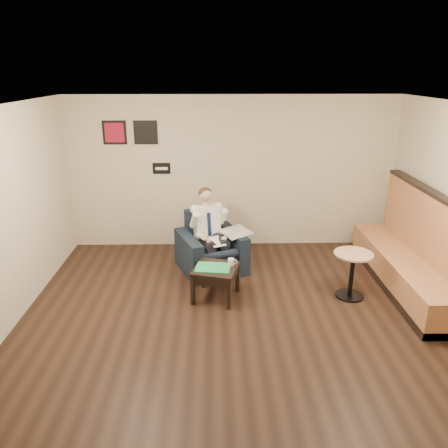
{
  "coord_description": "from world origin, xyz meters",
  "views": [
    {
      "loc": [
        -0.34,
        -4.88,
        3.21
      ],
      "look_at": [
        -0.2,
        1.2,
        1.05
      ],
      "focal_mm": 35.0,
      "sensor_mm": 36.0,
      "label": 1
    }
  ],
  "objects_px": {
    "armchair": "(211,243)",
    "coffee_mug": "(231,262)",
    "green_folder": "(213,267)",
    "cafe_table": "(351,275)",
    "side_table": "(216,283)",
    "smartphone": "(222,263)",
    "banquette": "(408,242)",
    "seated_man": "(214,235)"
  },
  "relations": [
    {
      "from": "armchair",
      "to": "coffee_mug",
      "type": "distance_m",
      "value": 0.97
    },
    {
      "from": "green_folder",
      "to": "armchair",
      "type": "bearing_deg",
      "value": 91.73
    },
    {
      "from": "green_folder",
      "to": "cafe_table",
      "type": "height_order",
      "value": "cafe_table"
    },
    {
      "from": "side_table",
      "to": "green_folder",
      "type": "height_order",
      "value": "green_folder"
    },
    {
      "from": "side_table",
      "to": "smartphone",
      "type": "distance_m",
      "value": 0.31
    },
    {
      "from": "coffee_mug",
      "to": "cafe_table",
      "type": "distance_m",
      "value": 1.79
    },
    {
      "from": "armchair",
      "to": "banquette",
      "type": "height_order",
      "value": "banquette"
    },
    {
      "from": "green_folder",
      "to": "coffee_mug",
      "type": "distance_m",
      "value": 0.28
    },
    {
      "from": "banquette",
      "to": "coffee_mug",
      "type": "bearing_deg",
      "value": -175.22
    },
    {
      "from": "smartphone",
      "to": "seated_man",
      "type": "bearing_deg",
      "value": 125.33
    },
    {
      "from": "seated_man",
      "to": "green_folder",
      "type": "bearing_deg",
      "value": -112.57
    },
    {
      "from": "seated_man",
      "to": "cafe_table",
      "type": "distance_m",
      "value": 2.23
    },
    {
      "from": "banquette",
      "to": "seated_man",
      "type": "bearing_deg",
      "value": 168.86
    },
    {
      "from": "armchair",
      "to": "seated_man",
      "type": "height_order",
      "value": "seated_man"
    },
    {
      "from": "green_folder",
      "to": "smartphone",
      "type": "height_order",
      "value": "green_folder"
    },
    {
      "from": "coffee_mug",
      "to": "banquette",
      "type": "relative_size",
      "value": 0.04
    },
    {
      "from": "coffee_mug",
      "to": "banquette",
      "type": "height_order",
      "value": "banquette"
    },
    {
      "from": "green_folder",
      "to": "seated_man",
      "type": "bearing_deg",
      "value": 89.01
    },
    {
      "from": "side_table",
      "to": "coffee_mug",
      "type": "height_order",
      "value": "coffee_mug"
    },
    {
      "from": "seated_man",
      "to": "banquette",
      "type": "bearing_deg",
      "value": -32.72
    },
    {
      "from": "smartphone",
      "to": "armchair",
      "type": "bearing_deg",
      "value": 127.06
    },
    {
      "from": "seated_man",
      "to": "green_folder",
      "type": "height_order",
      "value": "seated_man"
    },
    {
      "from": "banquette",
      "to": "cafe_table",
      "type": "height_order",
      "value": "banquette"
    },
    {
      "from": "side_table",
      "to": "green_folder",
      "type": "relative_size",
      "value": 1.22
    },
    {
      "from": "armchair",
      "to": "smartphone",
      "type": "height_order",
      "value": "armchair"
    },
    {
      "from": "smartphone",
      "to": "banquette",
      "type": "height_order",
      "value": "banquette"
    },
    {
      "from": "side_table",
      "to": "banquette",
      "type": "height_order",
      "value": "banquette"
    },
    {
      "from": "green_folder",
      "to": "cafe_table",
      "type": "xyz_separation_m",
      "value": [
        2.04,
        0.01,
        -0.15
      ]
    },
    {
      "from": "side_table",
      "to": "coffee_mug",
      "type": "bearing_deg",
      "value": 17.97
    },
    {
      "from": "side_table",
      "to": "cafe_table",
      "type": "xyz_separation_m",
      "value": [
        2.0,
        -0.0,
        0.1
      ]
    },
    {
      "from": "side_table",
      "to": "smartphone",
      "type": "bearing_deg",
      "value": 56.93
    },
    {
      "from": "green_folder",
      "to": "side_table",
      "type": "bearing_deg",
      "value": 17.97
    },
    {
      "from": "cafe_table",
      "to": "seated_man",
      "type": "bearing_deg",
      "value": 156.47
    },
    {
      "from": "armchair",
      "to": "side_table",
      "type": "distance_m",
      "value": 1.02
    },
    {
      "from": "armchair",
      "to": "cafe_table",
      "type": "xyz_separation_m",
      "value": [
        2.07,
        -1.0,
        -0.13
      ]
    },
    {
      "from": "armchair",
      "to": "cafe_table",
      "type": "relative_size",
      "value": 1.4
    },
    {
      "from": "armchair",
      "to": "seated_man",
      "type": "bearing_deg",
      "value": -90.0
    },
    {
      "from": "green_folder",
      "to": "banquette",
      "type": "relative_size",
      "value": 0.17
    },
    {
      "from": "coffee_mug",
      "to": "armchair",
      "type": "bearing_deg",
      "value": 107.71
    },
    {
      "from": "smartphone",
      "to": "banquette",
      "type": "xyz_separation_m",
      "value": [
        2.82,
        0.14,
        0.25
      ]
    },
    {
      "from": "banquette",
      "to": "armchair",
      "type": "bearing_deg",
      "value": 166.9
    },
    {
      "from": "green_folder",
      "to": "banquette",
      "type": "distance_m",
      "value": 2.98
    }
  ]
}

